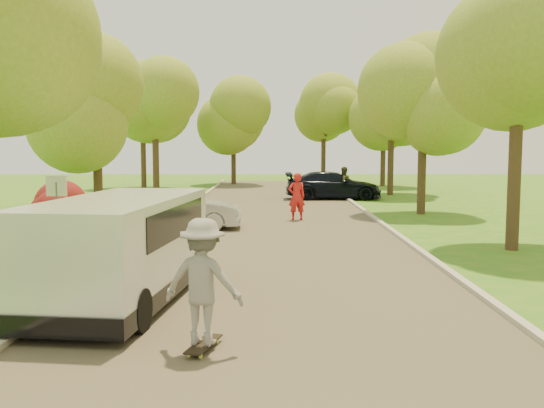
{
  "coord_description": "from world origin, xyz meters",
  "views": [
    {
      "loc": [
        -0.04,
        -12.09,
        2.99
      ],
      "look_at": [
        -0.05,
        5.17,
        1.3
      ],
      "focal_mm": 40.0,
      "sensor_mm": 36.0,
      "label": 1
    }
  ],
  "objects_px": {
    "longboard": "(204,344)",
    "skateboarder": "(203,281)",
    "dark_sedan": "(333,185)",
    "person_olive": "(343,184)",
    "street_sign": "(57,198)",
    "minivan": "(121,248)",
    "person_striped": "(297,197)",
    "silver_sedan": "(181,209)"
  },
  "relations": [
    {
      "from": "skateboarder",
      "to": "person_olive",
      "type": "relative_size",
      "value": 1.01
    },
    {
      "from": "silver_sedan",
      "to": "longboard",
      "type": "height_order",
      "value": "silver_sedan"
    },
    {
      "from": "street_sign",
      "to": "longboard",
      "type": "bearing_deg",
      "value": -57.72
    },
    {
      "from": "longboard",
      "to": "person_striped",
      "type": "height_order",
      "value": "person_striped"
    },
    {
      "from": "silver_sedan",
      "to": "person_olive",
      "type": "bearing_deg",
      "value": -33.63
    },
    {
      "from": "street_sign",
      "to": "person_olive",
      "type": "bearing_deg",
      "value": 59.96
    },
    {
      "from": "minivan",
      "to": "person_olive",
      "type": "bearing_deg",
      "value": 79.26
    },
    {
      "from": "silver_sedan",
      "to": "longboard",
      "type": "relative_size",
      "value": 4.4
    },
    {
      "from": "street_sign",
      "to": "silver_sedan",
      "type": "height_order",
      "value": "street_sign"
    },
    {
      "from": "longboard",
      "to": "person_striped",
      "type": "xyz_separation_m",
      "value": [
        1.96,
        15.34,
        0.84
      ]
    },
    {
      "from": "silver_sedan",
      "to": "person_olive",
      "type": "distance_m",
      "value": 13.39
    },
    {
      "from": "longboard",
      "to": "silver_sedan",
      "type": "bearing_deg",
      "value": -65.23
    },
    {
      "from": "street_sign",
      "to": "silver_sedan",
      "type": "distance_m",
      "value": 5.87
    },
    {
      "from": "street_sign",
      "to": "person_striped",
      "type": "bearing_deg",
      "value": 49.24
    },
    {
      "from": "person_striped",
      "to": "person_olive",
      "type": "xyz_separation_m",
      "value": [
        2.88,
        8.8,
        -0.04
      ]
    },
    {
      "from": "silver_sedan",
      "to": "longboard",
      "type": "distance_m",
      "value": 13.0
    },
    {
      "from": "minivan",
      "to": "silver_sedan",
      "type": "distance_m",
      "value": 10.05
    },
    {
      "from": "skateboarder",
      "to": "longboard",
      "type": "bearing_deg",
      "value": -75.26
    },
    {
      "from": "minivan",
      "to": "person_striped",
      "type": "distance_m",
      "value": 13.16
    },
    {
      "from": "dark_sedan",
      "to": "person_olive",
      "type": "relative_size",
      "value": 2.9
    },
    {
      "from": "skateboarder",
      "to": "silver_sedan",
      "type": "bearing_deg",
      "value": -65.23
    },
    {
      "from": "silver_sedan",
      "to": "person_olive",
      "type": "height_order",
      "value": "person_olive"
    },
    {
      "from": "dark_sedan",
      "to": "person_olive",
      "type": "xyz_separation_m",
      "value": [
        0.5,
        -0.54,
        0.14
      ]
    },
    {
      "from": "street_sign",
      "to": "skateboarder",
      "type": "distance_m",
      "value": 8.93
    },
    {
      "from": "street_sign",
      "to": "skateboarder",
      "type": "relative_size",
      "value": 1.19
    },
    {
      "from": "silver_sedan",
      "to": "dark_sedan",
      "type": "distance_m",
      "value": 13.6
    },
    {
      "from": "silver_sedan",
      "to": "person_striped",
      "type": "xyz_separation_m",
      "value": [
        4.22,
        2.55,
        0.24
      ]
    },
    {
      "from": "street_sign",
      "to": "longboard",
      "type": "xyz_separation_m",
      "value": [
        4.76,
        -7.54,
        -1.46
      ]
    },
    {
      "from": "silver_sedan",
      "to": "dark_sedan",
      "type": "xyz_separation_m",
      "value": [
        6.6,
        11.89,
        0.06
      ]
    },
    {
      "from": "dark_sedan",
      "to": "skateboarder",
      "type": "relative_size",
      "value": 2.87
    },
    {
      "from": "person_olive",
      "to": "street_sign",
      "type": "bearing_deg",
      "value": 30.54
    },
    {
      "from": "longboard",
      "to": "skateboarder",
      "type": "distance_m",
      "value": 0.93
    },
    {
      "from": "silver_sedan",
      "to": "dark_sedan",
      "type": "height_order",
      "value": "dark_sedan"
    },
    {
      "from": "street_sign",
      "to": "dark_sedan",
      "type": "height_order",
      "value": "street_sign"
    },
    {
      "from": "minivan",
      "to": "skateboarder",
      "type": "height_order",
      "value": "minivan"
    },
    {
      "from": "street_sign",
      "to": "minivan",
      "type": "relative_size",
      "value": 0.39
    },
    {
      "from": "silver_sedan",
      "to": "skateboarder",
      "type": "height_order",
      "value": "skateboarder"
    },
    {
      "from": "dark_sedan",
      "to": "person_olive",
      "type": "bearing_deg",
      "value": -137.3
    },
    {
      "from": "dark_sedan",
      "to": "longboard",
      "type": "relative_size",
      "value": 5.39
    },
    {
      "from": "minivan",
      "to": "dark_sedan",
      "type": "xyz_separation_m",
      "value": [
        6.2,
        21.93,
        -0.29
      ]
    },
    {
      "from": "skateboarder",
      "to": "person_striped",
      "type": "relative_size",
      "value": 0.97
    },
    {
      "from": "person_olive",
      "to": "dark_sedan",
      "type": "bearing_deg",
      "value": -76.36
    }
  ]
}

